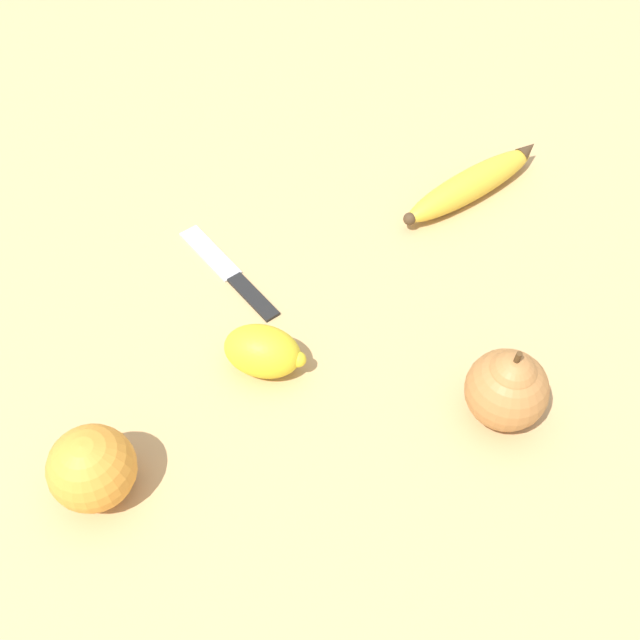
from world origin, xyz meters
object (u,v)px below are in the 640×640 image
(banana, at_px, (472,184))
(orange, at_px, (92,468))
(pear, at_px, (507,387))
(lemon, at_px, (263,351))
(paring_knife, at_px, (232,274))

(banana, height_order, orange, orange)
(pear, xyz_separation_m, lemon, (-0.21, 0.07, -0.02))
(lemon, bearing_deg, banana, 41.74)
(orange, relative_size, pear, 0.79)
(banana, height_order, paring_knife, banana)
(orange, height_order, pear, pear)
(orange, distance_m, lemon, 0.18)
(orange, height_order, paring_knife, orange)
(orange, relative_size, paring_knife, 0.50)
(pear, relative_size, lemon, 1.06)
(orange, xyz_separation_m, lemon, (0.14, 0.11, -0.01))
(banana, bearing_deg, pear, -129.23)
(pear, height_order, paring_knife, pear)
(banana, bearing_deg, paring_knife, 168.08)
(banana, relative_size, paring_knife, 1.27)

